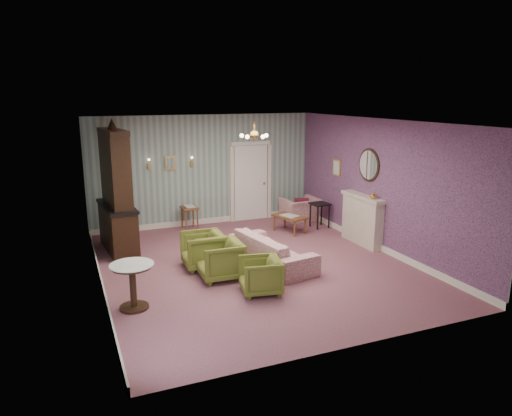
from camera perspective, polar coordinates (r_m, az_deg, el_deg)
name	(u,v)px	position (r m, az deg, el deg)	size (l,w,h in m)	color
floor	(254,265)	(9.80, -0.19, -6.88)	(7.00, 7.00, 0.00)	#8C5160
ceiling	(254,122)	(9.20, -0.21, 10.30)	(7.00, 7.00, 0.00)	white
wall_back	(204,170)	(12.65, -6.21, 4.50)	(6.00, 6.00, 0.00)	slate
wall_front	(355,247)	(6.40, 11.75, -4.66)	(6.00, 6.00, 0.00)	slate
wall_left	(95,210)	(8.75, -18.72, -0.20)	(7.00, 7.00, 0.00)	slate
wall_right	(380,185)	(10.87, 14.63, 2.65)	(7.00, 7.00, 0.00)	slate
wall_right_floral	(379,185)	(10.86, 14.57, 2.65)	(7.00, 7.00, 0.00)	#B25989
door	(251,181)	(13.09, -0.64, 3.24)	(1.12, 0.12, 2.16)	white
olive_chair_a	(260,274)	(8.39, 0.52, -7.91)	(0.68, 0.64, 0.70)	#626623
olive_chair_b	(220,258)	(9.04, -4.34, -5.99)	(0.78, 0.73, 0.81)	#626623
olive_chair_c	(203,248)	(9.63, -6.41, -4.83)	(0.78, 0.73, 0.80)	#626623
sofa_chintz	(272,245)	(9.73, 1.94, -4.42)	(2.15, 0.63, 0.84)	#9E3F5C
wingback_chair	(301,206)	(13.15, 5.36, 0.30)	(0.97, 0.63, 0.84)	#9E3F5C
dresser	(115,188)	(10.83, -16.51, 2.37)	(0.59, 1.71, 2.85)	black
fireplace	(362,220)	(11.29, 12.59, -1.37)	(0.30, 1.40, 1.16)	beige
mantel_vase	(373,195)	(10.81, 13.88, 1.47)	(0.15, 0.15, 0.15)	gold
oval_mirror	(369,165)	(11.10, 13.35, 5.04)	(0.04, 0.76, 0.84)	white
framed_print	(337,168)	(12.25, 9.66, 4.80)	(0.04, 0.34, 0.42)	gold
coffee_table	(290,224)	(12.05, 4.04, -1.90)	(0.48, 0.86, 0.44)	brown
side_table_black	(320,215)	(12.53, 7.63, -0.87)	(0.44, 0.44, 0.66)	black
pedestal_table	(133,286)	(8.04, -14.52, -9.06)	(0.71, 0.71, 0.77)	black
nesting_table	(190,217)	(12.37, -7.96, -1.09)	(0.39, 0.50, 0.65)	brown
gilt_mirror_back	(170,163)	(12.36, -10.21, 5.32)	(0.28, 0.06, 0.36)	gold
sconce_left	(149,164)	(12.24, -12.71, 5.12)	(0.16, 0.12, 0.30)	gold
sconce_right	(192,162)	(12.47, -7.71, 5.48)	(0.16, 0.12, 0.30)	gold
chandelier	(254,136)	(9.22, -0.21, 8.63)	(0.56, 0.56, 0.36)	gold
burgundy_cushion	(301,205)	(12.99, 5.47, 0.39)	(0.38, 0.10, 0.38)	maroon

